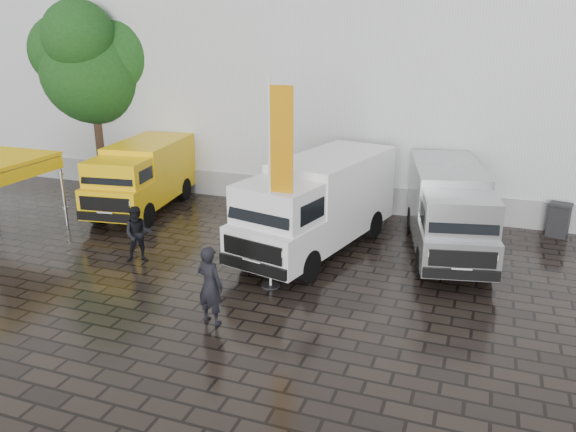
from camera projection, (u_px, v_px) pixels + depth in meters
name	position (u px, v px, depth m)	size (l,w,h in m)	color
ground	(283.00, 298.00, 14.56)	(120.00, 120.00, 0.00)	black
exhibition_hall	(442.00, 43.00, 26.28)	(44.00, 16.00, 12.00)	silver
hall_plinth	(408.00, 203.00, 20.84)	(44.00, 0.15, 1.00)	gray
van_yellow	(142.00, 178.00, 21.19)	(2.13, 5.53, 2.55)	yellow
van_white	(317.00, 207.00, 17.26)	(2.21, 6.64, 2.88)	white
van_silver	(448.00, 212.00, 17.16)	(2.01, 6.03, 2.61)	#A2A5A7
flagpole	(276.00, 174.00, 14.16)	(0.88, 0.50, 5.58)	black
tree	(94.00, 64.00, 24.13)	(4.51, 4.51, 8.10)	black
wheelie_bin	(559.00, 219.00, 18.80)	(0.68, 0.68, 1.13)	black
person_front	(210.00, 285.00, 13.05)	(0.71, 0.46, 1.94)	black
person_tent	(138.00, 234.00, 16.62)	(0.83, 0.65, 1.71)	black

